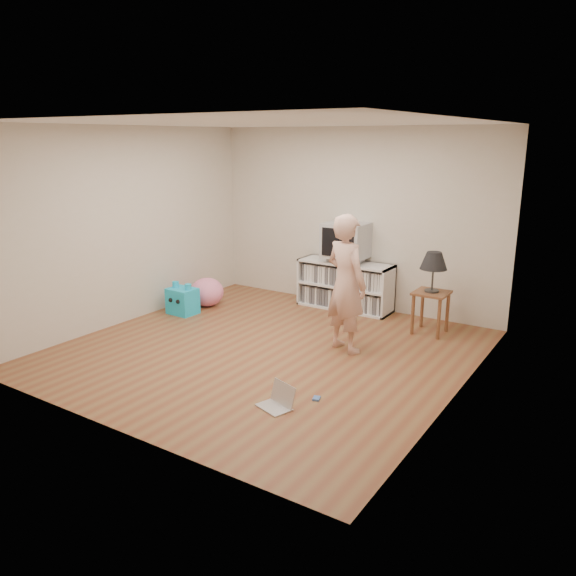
# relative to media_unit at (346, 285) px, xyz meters

# --- Properties ---
(ground) EXTENTS (4.50, 4.50, 0.00)m
(ground) POSITION_rel_media_unit_xyz_m (0.01, -2.04, -0.35)
(ground) COLOR brown
(ground) RESTS_ON ground
(walls) EXTENTS (4.52, 4.52, 2.60)m
(walls) POSITION_rel_media_unit_xyz_m (0.01, -2.04, 0.95)
(walls) COLOR beige
(walls) RESTS_ON ground
(ceiling) EXTENTS (4.50, 4.50, 0.01)m
(ceiling) POSITION_rel_media_unit_xyz_m (0.01, -2.04, 2.25)
(ceiling) COLOR white
(ceiling) RESTS_ON walls
(media_unit) EXTENTS (1.40, 0.45, 0.70)m
(media_unit) POSITION_rel_media_unit_xyz_m (0.00, 0.00, 0.00)
(media_unit) COLOR white
(media_unit) RESTS_ON ground
(dvd_deck) EXTENTS (0.45, 0.35, 0.07)m
(dvd_deck) POSITION_rel_media_unit_xyz_m (0.00, -0.02, 0.39)
(dvd_deck) COLOR gray
(dvd_deck) RESTS_ON media_unit
(crt_tv) EXTENTS (0.60, 0.53, 0.50)m
(crt_tv) POSITION_rel_media_unit_xyz_m (0.00, -0.02, 0.67)
(crt_tv) COLOR #A9A9AE
(crt_tv) RESTS_ON dvd_deck
(side_table) EXTENTS (0.42, 0.42, 0.55)m
(side_table) POSITION_rel_media_unit_xyz_m (1.42, -0.39, 0.07)
(side_table) COLOR brown
(side_table) RESTS_ON ground
(table_lamp) EXTENTS (0.34, 0.34, 0.52)m
(table_lamp) POSITION_rel_media_unit_xyz_m (1.42, -0.39, 0.59)
(table_lamp) COLOR #333333
(table_lamp) RESTS_ON side_table
(person) EXTENTS (0.69, 0.57, 1.62)m
(person) POSITION_rel_media_unit_xyz_m (0.77, -1.51, 0.46)
(person) COLOR #DFAB98
(person) RESTS_ON ground
(laptop) EXTENTS (0.38, 0.34, 0.22)m
(laptop) POSITION_rel_media_unit_xyz_m (0.93, -3.16, -0.29)
(laptop) COLOR silver
(laptop) RESTS_ON ground
(playing_cards) EXTENTS (0.09, 0.10, 0.02)m
(playing_cards) POSITION_rel_media_unit_xyz_m (1.16, -2.84, -0.34)
(playing_cards) COLOR #476FBE
(playing_cards) RESTS_ON ground
(plush_blue) EXTENTS (0.40, 0.35, 0.45)m
(plush_blue) POSITION_rel_media_unit_xyz_m (-1.82, -1.51, -0.16)
(plush_blue) COLOR #13B8F0
(plush_blue) RESTS_ON ground
(plush_pink) EXTENTS (0.64, 0.64, 0.42)m
(plush_pink) POSITION_rel_media_unit_xyz_m (-1.79, -1.03, -0.14)
(plush_pink) COLOR pink
(plush_pink) RESTS_ON ground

